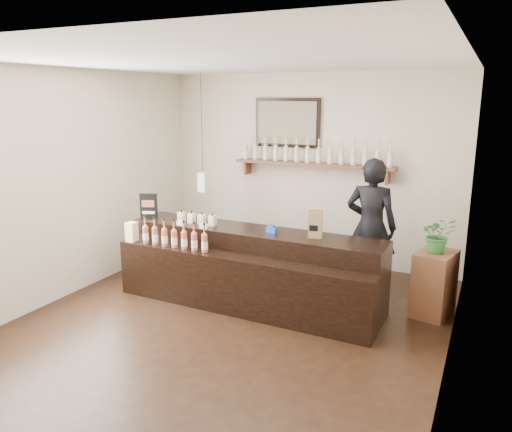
% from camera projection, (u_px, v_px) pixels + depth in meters
% --- Properties ---
extents(ground, '(5.00, 5.00, 0.00)m').
position_uv_depth(ground, '(231.00, 322.00, 5.57)').
color(ground, black).
rests_on(ground, ground).
extents(room_shell, '(5.00, 5.00, 5.00)m').
position_uv_depth(room_shell, '(229.00, 171.00, 5.17)').
color(room_shell, beige).
rests_on(room_shell, ground).
extents(back_wall_decor, '(2.66, 0.96, 1.69)m').
position_uv_depth(back_wall_decor, '(298.00, 146.00, 7.30)').
color(back_wall_decor, '#562F1D').
rests_on(back_wall_decor, ground).
extents(counter, '(3.23, 0.94, 1.05)m').
position_uv_depth(counter, '(248.00, 270.00, 6.01)').
color(counter, black).
rests_on(counter, ground).
extents(promo_sign, '(0.22, 0.11, 0.32)m').
position_uv_depth(promo_sign, '(149.00, 206.00, 6.56)').
color(promo_sign, black).
rests_on(promo_sign, counter).
extents(paper_bag, '(0.18, 0.16, 0.34)m').
position_uv_depth(paper_bag, '(315.00, 223.00, 5.62)').
color(paper_bag, olive).
rests_on(paper_bag, counter).
extents(tape_dispenser, '(0.14, 0.08, 0.11)m').
position_uv_depth(tape_dispenser, '(271.00, 229.00, 5.85)').
color(tape_dispenser, '#1944B4').
rests_on(tape_dispenser, counter).
extents(side_cabinet, '(0.48, 0.59, 0.75)m').
position_uv_depth(side_cabinet, '(434.00, 284.00, 5.69)').
color(side_cabinet, '#562F1D').
rests_on(side_cabinet, ground).
extents(potted_plant, '(0.45, 0.41, 0.41)m').
position_uv_depth(potted_plant, '(438.00, 235.00, 5.55)').
color(potted_plant, '#2C6C2B').
rests_on(potted_plant, side_cabinet).
extents(shopkeeper, '(0.72, 0.47, 1.97)m').
position_uv_depth(shopkeeper, '(371.00, 218.00, 6.21)').
color(shopkeeper, black).
rests_on(shopkeeper, ground).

